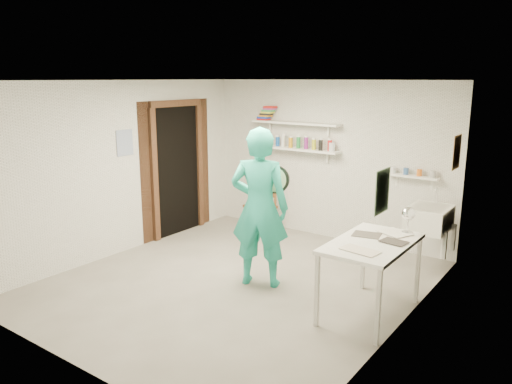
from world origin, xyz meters
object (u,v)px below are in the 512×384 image
Objects in this scene: work_table at (370,278)px; wall_clock at (275,179)px; desk_lamp at (408,214)px; belfast_sink at (429,218)px; man at (260,208)px; wooden_chair at (260,207)px.

wall_clock is at bearing 172.16° from work_table.
wall_clock is at bearing -168.84° from desk_lamp.
belfast_sink is 2.19m from man.
wall_clock is 0.39× the size of wooden_chair.
man is (-1.50, -1.57, 0.25)m from belfast_sink.
wooden_chair is (-2.65, 0.06, -0.26)m from belfast_sink.
work_table is at bearing 159.29° from man.
desk_lamp is at bearing 67.58° from work_table.
work_table is at bearing -16.60° from wooden_chair.
man is 2.15× the size of wooden_chair.
desk_lamp is (1.59, 0.50, 0.07)m from man.
wooden_chair is at bearing 147.53° from work_table.
belfast_sink is 1.58m from work_table.
desk_lamp is at bearing -85.36° from belfast_sink.
wooden_chair is at bearing 178.65° from belfast_sink.
work_table is (-0.11, -1.55, -0.30)m from belfast_sink.
man is 0.38m from wall_clock.
work_table is (1.39, 0.02, -0.55)m from man.
belfast_sink is at bearing 22.29° from wall_clock.
man reaches higher than belfast_sink.
man reaches higher than work_table.
man is 1.50m from work_table.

